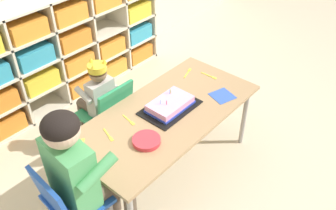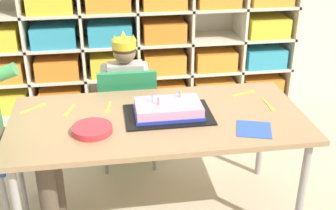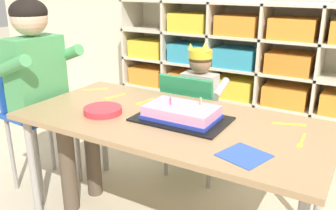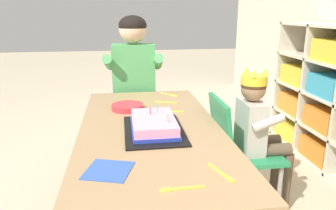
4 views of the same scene
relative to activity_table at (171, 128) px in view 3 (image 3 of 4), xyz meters
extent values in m
cube|color=beige|center=(0.02, 1.59, -0.02)|extent=(2.49, 0.01, 1.03)
cube|color=beige|center=(-1.22, 1.42, -0.02)|extent=(0.02, 0.35, 1.03)
cube|color=beige|center=(-0.80, 1.42, -0.02)|extent=(0.02, 0.35, 1.03)
cube|color=beige|center=(-0.39, 1.42, -0.02)|extent=(0.02, 0.35, 1.03)
cube|color=beige|center=(0.02, 1.42, -0.02)|extent=(0.02, 0.35, 1.03)
cube|color=beige|center=(0.43, 1.42, -0.02)|extent=(0.02, 0.35, 1.03)
cube|color=beige|center=(0.02, 1.42, -0.52)|extent=(2.49, 0.35, 0.02)
cube|color=beige|center=(0.02, 1.42, -0.27)|extent=(2.49, 0.35, 0.02)
cube|color=beige|center=(0.02, 1.42, -0.02)|extent=(2.49, 0.35, 0.02)
cube|color=beige|center=(0.02, 1.42, 0.23)|extent=(2.49, 0.35, 0.02)
cube|color=beige|center=(0.02, 1.42, 0.48)|extent=(2.49, 0.35, 0.02)
cube|color=yellow|center=(-1.01, 1.40, -0.44)|extent=(0.32, 0.28, 0.15)
cube|color=orange|center=(-0.60, 1.40, -0.44)|extent=(0.32, 0.28, 0.15)
cube|color=orange|center=(0.23, 1.40, -0.44)|extent=(0.32, 0.28, 0.15)
cube|color=orange|center=(-1.01, 1.40, -0.19)|extent=(0.32, 0.28, 0.15)
cube|color=orange|center=(-0.60, 1.40, -0.19)|extent=(0.32, 0.28, 0.15)
cube|color=yellow|center=(-0.19, 1.40, -0.19)|extent=(0.32, 0.28, 0.15)
cube|color=orange|center=(0.23, 1.40, -0.19)|extent=(0.32, 0.28, 0.15)
cube|color=yellow|center=(-1.01, 1.40, 0.06)|extent=(0.32, 0.28, 0.15)
cube|color=teal|center=(-0.60, 1.40, 0.06)|extent=(0.32, 0.28, 0.15)
cube|color=teal|center=(-0.19, 1.40, 0.06)|extent=(0.32, 0.28, 0.15)
cube|color=orange|center=(0.23, 1.40, 0.06)|extent=(0.32, 0.28, 0.15)
cube|color=yellow|center=(-0.60, 1.40, 0.32)|extent=(0.32, 0.28, 0.15)
cube|color=orange|center=(-0.19, 1.40, 0.32)|extent=(0.32, 0.28, 0.15)
cube|color=orange|center=(0.23, 1.40, 0.32)|extent=(0.32, 0.28, 0.15)
cube|color=#A37F56|center=(0.00, 0.00, 0.03)|extent=(1.41, 0.68, 0.03)
cylinder|color=#9E9993|center=(-0.65, -0.28, -0.26)|extent=(0.04, 0.04, 0.55)
cylinder|color=#9E9993|center=(-0.65, 0.28, -0.26)|extent=(0.04, 0.04, 0.55)
cylinder|color=#9E9993|center=(0.65, 0.28, -0.26)|extent=(0.04, 0.04, 0.55)
cube|color=#238451|center=(-0.12, 0.55, -0.18)|extent=(0.36, 0.34, 0.03)
cube|color=#238451|center=(-0.12, 0.40, -0.02)|extent=(0.33, 0.07, 0.31)
cylinder|color=gray|center=(0.03, 0.69, -0.36)|extent=(0.02, 0.02, 0.34)
cylinder|color=gray|center=(-0.27, 0.69, -0.36)|extent=(0.02, 0.02, 0.34)
cylinder|color=gray|center=(0.03, 0.41, -0.36)|extent=(0.02, 0.02, 0.34)
cylinder|color=gray|center=(-0.27, 0.42, -0.36)|extent=(0.02, 0.02, 0.34)
cube|color=#B2ADA3|center=(-0.12, 0.56, -0.03)|extent=(0.21, 0.11, 0.29)
sphere|color=#997051|center=(-0.12, 0.56, 0.19)|extent=(0.13, 0.13, 0.13)
ellipsoid|color=#472D19|center=(-0.12, 0.56, 0.21)|extent=(0.14, 0.14, 0.10)
cylinder|color=yellow|center=(-0.12, 0.56, 0.24)|extent=(0.14, 0.14, 0.05)
cone|color=yellow|center=(-0.12, 0.62, 0.28)|extent=(0.04, 0.04, 0.04)
cone|color=yellow|center=(-0.07, 0.54, 0.28)|extent=(0.04, 0.04, 0.04)
cone|color=yellow|center=(-0.17, 0.54, 0.28)|extent=(0.04, 0.04, 0.04)
cylinder|color=brown|center=(-0.06, 0.67, -0.14)|extent=(0.07, 0.21, 0.07)
cylinder|color=brown|center=(-0.18, 0.67, -0.14)|extent=(0.07, 0.21, 0.07)
cylinder|color=brown|center=(-0.06, 0.77, -0.35)|extent=(0.06, 0.06, 0.36)
cylinder|color=brown|center=(-0.18, 0.77, -0.35)|extent=(0.06, 0.06, 0.36)
cylinder|color=#B2ADA3|center=(0.00, 0.60, 0.04)|extent=(0.05, 0.17, 0.10)
cylinder|color=#B2ADA3|center=(-0.25, 0.61, 0.04)|extent=(0.05, 0.17, 0.10)
cube|color=#1E4CA8|center=(-0.83, -0.04, -0.07)|extent=(0.33, 0.36, 0.03)
cube|color=#1E4CA8|center=(-0.97, -0.03, 0.08)|extent=(0.08, 0.32, 0.27)
cylinder|color=gray|center=(-0.72, -0.19, -0.31)|extent=(0.02, 0.02, 0.46)
cylinder|color=gray|center=(-0.70, 0.09, -0.31)|extent=(0.02, 0.02, 0.46)
cylinder|color=gray|center=(-0.96, -0.17, -0.31)|extent=(0.02, 0.02, 0.46)
cylinder|color=gray|center=(-0.94, 0.11, -0.31)|extent=(0.02, 0.02, 0.46)
cube|color=#4C9E5B|center=(-0.83, -0.04, 0.15)|extent=(0.18, 0.31, 0.42)
sphere|color=#DBB293|center=(-0.83, -0.04, 0.46)|extent=(0.19, 0.19, 0.19)
ellipsoid|color=black|center=(-0.83, -0.04, 0.49)|extent=(0.19, 0.19, 0.14)
cylinder|color=brown|center=(-0.69, -0.14, -0.03)|extent=(0.31, 0.12, 0.10)
cylinder|color=brown|center=(-0.67, 0.04, -0.03)|extent=(0.31, 0.12, 0.10)
cylinder|color=brown|center=(-0.54, -0.15, -0.30)|extent=(0.08, 0.08, 0.48)
cylinder|color=brown|center=(-0.52, 0.03, -0.30)|extent=(0.08, 0.08, 0.48)
cylinder|color=#4C9E5B|center=(-0.78, -0.21, 0.24)|extent=(0.25, 0.08, 0.14)
cylinder|color=#4C9E5B|center=(-0.76, 0.13, 0.24)|extent=(0.25, 0.08, 0.14)
cube|color=black|center=(0.05, 0.01, 0.05)|extent=(0.42, 0.27, 0.01)
cube|color=#EF9EC6|center=(0.05, 0.01, 0.08)|extent=(0.31, 0.20, 0.06)
cube|color=#283DB2|center=(0.05, 0.01, 0.06)|extent=(0.33, 0.21, 0.02)
cylinder|color=#4CB2E5|center=(-0.02, 0.04, 0.13)|extent=(0.01, 0.01, 0.04)
cylinder|color=#EFCC4C|center=(0.12, 0.06, 0.13)|extent=(0.01, 0.01, 0.04)
cylinder|color=#E54C66|center=(0.00, 0.00, 0.13)|extent=(0.01, 0.01, 0.04)
cylinder|color=#4CB2E5|center=(0.11, 0.07, 0.13)|extent=(0.01, 0.01, 0.04)
cylinder|color=#DB333D|center=(-0.31, -0.10, 0.06)|extent=(0.18, 0.18, 0.03)
cube|color=#3356B7|center=(0.41, -0.19, 0.05)|extent=(0.19, 0.19, 0.00)
cube|color=yellow|center=(0.57, 0.07, 0.05)|extent=(0.01, 0.11, 0.00)
cube|color=yellow|center=(0.57, -0.01, 0.05)|extent=(0.02, 0.04, 0.00)
cube|color=yellow|center=(-0.23, 0.16, 0.05)|extent=(0.03, 0.10, 0.00)
cube|color=yellow|center=(-0.24, 0.09, 0.05)|extent=(0.03, 0.04, 0.00)
cube|color=yellow|center=(0.47, 0.19, 0.05)|extent=(0.10, 0.04, 0.00)
cube|color=yellow|center=(0.54, 0.22, 0.05)|extent=(0.04, 0.03, 0.00)
cube|color=yellow|center=(-0.42, 0.15, 0.05)|extent=(0.04, 0.10, 0.00)
cube|color=yellow|center=(-0.44, 0.09, 0.05)|extent=(0.03, 0.04, 0.00)
cube|color=yellow|center=(-0.62, 0.17, 0.05)|extent=(0.09, 0.08, 0.00)
cube|color=yellow|center=(-0.57, 0.22, 0.05)|extent=(0.04, 0.04, 0.00)
camera|label=1|loc=(-1.49, -1.30, 1.65)|focal=39.02mm
camera|label=2|loc=(-0.23, -1.84, 1.00)|focal=46.48mm
camera|label=3|loc=(0.76, -1.33, 0.64)|focal=38.42mm
camera|label=4|loc=(1.45, -0.13, 0.59)|focal=34.23mm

